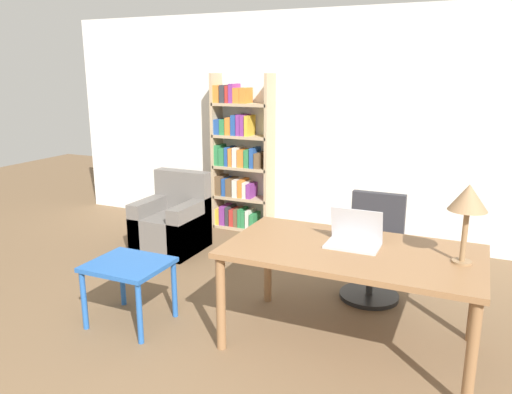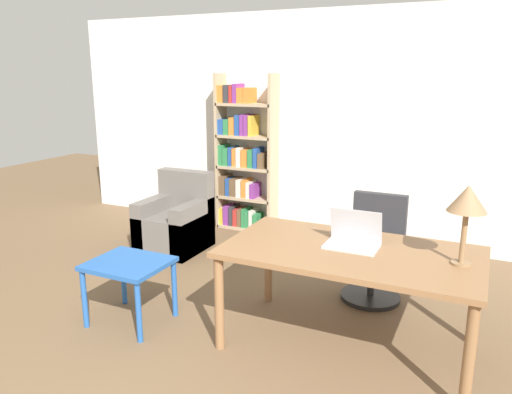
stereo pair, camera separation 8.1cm
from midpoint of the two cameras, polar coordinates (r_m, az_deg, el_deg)
wall_back at (r=5.98m, az=12.30°, el=7.65°), size 8.00×0.06×2.70m
desk at (r=3.68m, az=11.37°, el=-7.12°), size 1.80×1.00×0.76m
laptop at (r=3.71m, az=11.66°, el=-4.66°), size 0.38×0.26×0.26m
table_lamp at (r=3.47m, az=23.64°, el=-0.47°), size 0.25×0.25×0.54m
office_chair at (r=4.63m, az=13.86°, el=-6.19°), size 0.53×0.53×0.93m
side_table_blue at (r=4.16m, az=-13.78°, el=-8.22°), size 0.61×0.54×0.52m
armchair at (r=5.80m, az=-8.78°, el=-3.04°), size 0.68×0.71×0.88m
bookshelf at (r=6.36m, az=-1.18°, el=4.20°), size 0.77×0.28×1.98m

